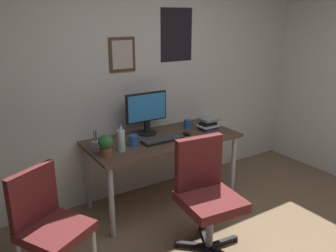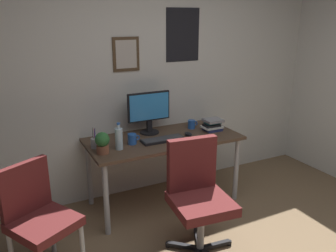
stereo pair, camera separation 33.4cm
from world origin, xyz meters
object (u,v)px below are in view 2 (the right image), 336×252
office_chair (197,192)px  water_bottle (119,138)px  coffee_mug_near (192,124)px  coffee_mug_far (132,139)px  potted_plant (102,142)px  keyboard (163,140)px  side_chair (38,214)px  pen_cup (95,142)px  monitor (149,111)px  computer_mouse (188,134)px  book_stack_left (212,125)px

office_chair → water_bottle: bearing=120.1°
coffee_mug_near → coffee_mug_far: bearing=-167.6°
office_chair → potted_plant: bearing=130.1°
coffee_mug_near → coffee_mug_far: coffee_mug_far is taller
potted_plant → keyboard: bearing=4.8°
side_chair → pen_cup: size_ratio=4.38×
coffee_mug_far → potted_plant: potted_plant is taller
coffee_mug_near → water_bottle: bearing=-165.2°
potted_plant → water_bottle: bearing=9.7°
office_chair → coffee_mug_far: size_ratio=7.90×
office_chair → keyboard: size_ratio=2.21×
keyboard → water_bottle: bearing=-176.9°
office_chair → monitor: (0.02, 1.02, 0.43)m
monitor → side_chair: bearing=-148.8°
computer_mouse → coffee_mug_far: (-0.60, 0.03, 0.03)m
coffee_mug_near → potted_plant: (-1.07, -0.27, 0.06)m
water_bottle → coffee_mug_far: 0.18m
potted_plant → book_stack_left: (1.24, 0.11, -0.04)m
keyboard → potted_plant: (-0.62, -0.05, 0.09)m
office_chair → water_bottle: size_ratio=3.76×
potted_plant → book_stack_left: 1.24m
coffee_mug_near → coffee_mug_far: 0.77m
keyboard → water_bottle: 0.47m
potted_plant → pen_cup: 0.17m
monitor → computer_mouse: bearing=-39.2°
coffee_mug_far → potted_plant: (-0.32, -0.10, 0.05)m
monitor → coffee_mug_far: bearing=-140.1°
book_stack_left → potted_plant: bearing=-175.0°
monitor → pen_cup: (-0.63, -0.18, -0.19)m
keyboard → coffee_mug_far: (-0.30, 0.05, 0.04)m
coffee_mug_near → potted_plant: potted_plant is taller
coffee_mug_near → book_stack_left: bearing=-44.5°
keyboard → book_stack_left: size_ratio=2.05×
keyboard → pen_cup: (-0.65, 0.11, 0.04)m
water_bottle → potted_plant: 0.17m
computer_mouse → coffee_mug_near: (0.15, 0.19, 0.03)m
office_chair → computer_mouse: office_chair is taller
side_chair → computer_mouse: size_ratio=7.95×
water_bottle → keyboard: bearing=3.1°
coffee_mug_far → pen_cup: 0.35m
monitor → potted_plant: 0.70m
office_chair → pen_cup: size_ratio=4.75×
water_bottle → coffee_mug_far: bearing=25.3°
office_chair → pen_cup: bearing=125.7°
office_chair → monitor: monitor is taller
computer_mouse → coffee_mug_near: 0.25m
water_bottle → book_stack_left: bearing=4.3°
computer_mouse → pen_cup: size_ratio=0.55×
pen_cup → coffee_mug_near: bearing=5.7°
side_chair → monitor: bearing=31.2°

